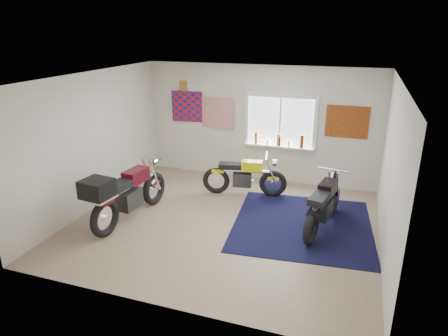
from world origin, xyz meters
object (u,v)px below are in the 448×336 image
(yellow_triumph, at_px, (244,177))
(maroon_tourer, at_px, (124,194))
(navy_rug, at_px, (302,224))
(black_chrome_bike, at_px, (323,206))

(yellow_triumph, xyz_separation_m, maroon_tourer, (-1.73, -1.98, 0.17))
(yellow_triumph, bearing_deg, navy_rug, -46.41)
(black_chrome_bike, height_order, maroon_tourer, maroon_tourer)
(black_chrome_bike, distance_m, maroon_tourer, 3.65)
(maroon_tourer, bearing_deg, yellow_triumph, -34.77)
(yellow_triumph, distance_m, black_chrome_bike, 2.05)
(yellow_triumph, xyz_separation_m, black_chrome_bike, (1.79, -1.01, 0.03))
(maroon_tourer, bearing_deg, navy_rug, -66.72)
(navy_rug, bearing_deg, yellow_triumph, 144.60)
(black_chrome_bike, bearing_deg, maroon_tourer, 116.51)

